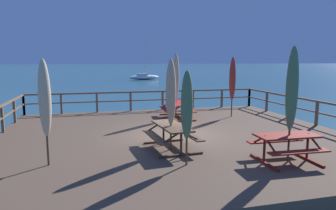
# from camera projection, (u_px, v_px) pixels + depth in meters

# --- Properties ---
(ground_plane) EXTENTS (600.00, 600.00, 0.00)m
(ground_plane) POSITION_uv_depth(u_px,v_px,m) (174.00, 153.00, 11.57)
(ground_plane) COLOR #2D5B6B
(wooden_deck) EXTENTS (13.08, 11.83, 0.75)m
(wooden_deck) POSITION_uv_depth(u_px,v_px,m) (174.00, 144.00, 11.51)
(wooden_deck) COLOR brown
(wooden_deck) RESTS_ON ground
(railing_waterside_far) EXTENTS (12.88, 0.10, 1.09)m
(railing_waterside_far) POSITION_uv_depth(u_px,v_px,m) (147.00, 97.00, 16.87)
(railing_waterside_far) COLOR brown
(railing_waterside_far) RESTS_ON wooden_deck
(railing_side_right) EXTENTS (0.10, 11.63, 1.09)m
(railing_side_right) POSITION_uv_depth(u_px,v_px,m) (317.00, 108.00, 12.90)
(railing_side_right) COLOR brown
(railing_side_right) RESTS_ON wooden_deck
(picnic_table_back_left) EXTENTS (1.52, 2.27, 0.78)m
(picnic_table_back_left) POSITION_uv_depth(u_px,v_px,m) (177.00, 107.00, 14.61)
(picnic_table_back_left) COLOR maroon
(picnic_table_back_left) RESTS_ON wooden_deck
(picnic_table_front_right) EXTENTS (1.74, 1.45, 0.78)m
(picnic_table_front_right) POSITION_uv_depth(u_px,v_px,m) (287.00, 142.00, 8.29)
(picnic_table_front_right) COLOR maroon
(picnic_table_front_right) RESTS_ON wooden_deck
(picnic_table_back_right) EXTENTS (1.58, 2.09, 0.78)m
(picnic_table_back_right) POSITION_uv_depth(u_px,v_px,m) (172.00, 131.00, 9.50)
(picnic_table_back_right) COLOR brown
(picnic_table_back_right) RESTS_ON wooden_deck
(patio_umbrella_tall_back_left) EXTENTS (0.32, 0.32, 3.14)m
(patio_umbrella_tall_back_left) POSITION_uv_depth(u_px,v_px,m) (176.00, 77.00, 14.37)
(patio_umbrella_tall_back_left) COLOR #4C3828
(patio_umbrella_tall_back_left) RESTS_ON wooden_deck
(patio_umbrella_tall_mid_right) EXTENTS (0.32, 0.32, 3.17)m
(patio_umbrella_tall_mid_right) POSITION_uv_depth(u_px,v_px,m) (292.00, 89.00, 8.05)
(patio_umbrella_tall_mid_right) COLOR #4C3828
(patio_umbrella_tall_mid_right) RESTS_ON wooden_deck
(patio_umbrella_short_back) EXTENTS (0.32, 0.32, 2.84)m
(patio_umbrella_short_back) POSITION_uv_depth(u_px,v_px,m) (171.00, 93.00, 9.24)
(patio_umbrella_short_back) COLOR #4C3828
(patio_umbrella_short_back) RESTS_ON wooden_deck
(patio_umbrella_tall_front) EXTENTS (0.32, 0.32, 2.96)m
(patio_umbrella_tall_front) POSITION_uv_depth(u_px,v_px,m) (232.00, 79.00, 14.82)
(patio_umbrella_tall_front) COLOR #4C3828
(patio_umbrella_tall_front) RESTS_ON wooden_deck
(patio_umbrella_short_front) EXTENTS (0.32, 0.32, 2.54)m
(patio_umbrella_short_front) POSITION_uv_depth(u_px,v_px,m) (187.00, 106.00, 7.86)
(patio_umbrella_short_front) COLOR #4C3828
(patio_umbrella_short_front) RESTS_ON wooden_deck
(patio_umbrella_short_mid) EXTENTS (0.32, 0.32, 2.84)m
(patio_umbrella_short_mid) POSITION_uv_depth(u_px,v_px,m) (45.00, 99.00, 7.81)
(patio_umbrella_short_mid) COLOR #4C3828
(patio_umbrella_short_mid) RESTS_ON wooden_deck
(sailboat_distant) EXTENTS (6.23, 3.14, 7.72)m
(sailboat_distant) POSITION_uv_depth(u_px,v_px,m) (144.00, 77.00, 56.10)
(sailboat_distant) COLOR silver
(sailboat_distant) RESTS_ON ground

